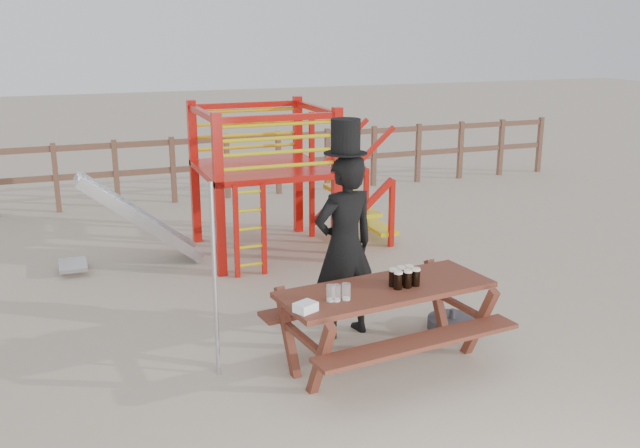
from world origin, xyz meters
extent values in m
plane|color=tan|center=(0.00, 0.00, 0.00)|extent=(60.00, 60.00, 0.00)
cube|color=brown|center=(0.00, 7.00, 1.10)|extent=(15.00, 0.06, 0.10)
cube|color=brown|center=(0.00, 7.00, 0.60)|extent=(15.00, 0.06, 0.10)
cube|color=brown|center=(-2.50, 7.00, 0.60)|extent=(0.09, 0.09, 1.20)
cube|color=brown|center=(-1.50, 7.00, 0.60)|extent=(0.09, 0.09, 1.20)
cube|color=brown|center=(-0.50, 7.00, 0.60)|extent=(0.09, 0.09, 1.20)
cube|color=brown|center=(0.50, 7.00, 0.60)|extent=(0.09, 0.09, 1.20)
cube|color=brown|center=(1.50, 7.00, 0.60)|extent=(0.09, 0.09, 1.20)
cube|color=brown|center=(2.50, 7.00, 0.60)|extent=(0.09, 0.09, 1.20)
cube|color=brown|center=(3.50, 7.00, 0.60)|extent=(0.09, 0.09, 1.20)
cube|color=brown|center=(4.50, 7.00, 0.60)|extent=(0.09, 0.09, 1.20)
cube|color=brown|center=(5.50, 7.00, 0.60)|extent=(0.09, 0.09, 1.20)
cube|color=brown|center=(6.50, 7.00, 0.60)|extent=(0.09, 0.09, 1.20)
cube|color=brown|center=(7.50, 7.00, 0.60)|extent=(0.09, 0.09, 1.20)
cube|color=red|center=(-0.60, 2.80, 1.05)|extent=(0.12, 0.12, 2.10)
cube|color=red|center=(1.00, 2.80, 1.05)|extent=(0.12, 0.12, 2.10)
cube|color=red|center=(-0.60, 4.40, 1.05)|extent=(0.12, 0.12, 2.10)
cube|color=red|center=(1.00, 4.40, 1.05)|extent=(0.12, 0.12, 2.10)
cube|color=red|center=(0.20, 3.60, 1.20)|extent=(1.72, 1.72, 0.08)
cube|color=red|center=(0.20, 2.80, 2.00)|extent=(1.60, 0.08, 0.08)
cube|color=red|center=(0.20, 4.40, 2.00)|extent=(1.60, 0.08, 0.08)
cube|color=red|center=(-0.60, 3.60, 2.00)|extent=(0.08, 1.60, 0.08)
cube|color=red|center=(1.00, 3.60, 2.00)|extent=(0.08, 1.60, 0.08)
cylinder|color=yellow|center=(0.20, 2.80, 1.38)|extent=(1.50, 0.05, 0.05)
cylinder|color=yellow|center=(0.20, 4.40, 1.38)|extent=(1.50, 0.05, 0.05)
cylinder|color=yellow|center=(0.20, 2.80, 1.56)|extent=(1.50, 0.05, 0.05)
cylinder|color=yellow|center=(0.20, 4.40, 1.56)|extent=(1.50, 0.05, 0.05)
cylinder|color=yellow|center=(0.20, 2.80, 1.74)|extent=(1.50, 0.05, 0.05)
cylinder|color=yellow|center=(0.20, 4.40, 1.74)|extent=(1.50, 0.05, 0.05)
cylinder|color=yellow|center=(0.20, 2.80, 1.92)|extent=(1.50, 0.05, 0.05)
cylinder|color=yellow|center=(0.20, 4.40, 1.92)|extent=(1.50, 0.05, 0.05)
cube|color=red|center=(-0.43, 2.65, 0.60)|extent=(0.06, 0.06, 1.20)
cube|color=red|center=(-0.07, 2.65, 0.60)|extent=(0.06, 0.06, 1.20)
cylinder|color=yellow|center=(-0.25, 2.65, 0.15)|extent=(0.36, 0.04, 0.04)
cylinder|color=yellow|center=(-0.25, 2.65, 0.39)|extent=(0.36, 0.04, 0.04)
cylinder|color=yellow|center=(-0.25, 2.65, 0.63)|extent=(0.36, 0.04, 0.04)
cylinder|color=yellow|center=(-0.25, 2.65, 0.87)|extent=(0.36, 0.04, 0.04)
cylinder|color=yellow|center=(-0.25, 2.65, 1.11)|extent=(0.36, 0.04, 0.04)
cube|color=yellow|center=(1.15, 3.60, 1.08)|extent=(0.30, 0.90, 0.06)
cube|color=yellow|center=(1.43, 3.60, 0.78)|extent=(0.30, 0.90, 0.06)
cube|color=yellow|center=(1.71, 3.60, 0.48)|extent=(0.30, 0.90, 0.06)
cube|color=yellow|center=(1.99, 3.60, 0.18)|extent=(0.30, 0.90, 0.06)
cube|color=red|center=(1.55, 3.15, 0.60)|extent=(0.95, 0.08, 0.86)
cube|color=red|center=(1.55, 4.05, 0.60)|extent=(0.95, 0.08, 0.86)
cube|color=#B8BBBF|center=(-1.50, 3.60, 0.62)|extent=(1.53, 0.55, 1.21)
cube|color=#B8BBBF|center=(-1.50, 3.33, 0.66)|extent=(1.58, 0.04, 1.28)
cube|color=#B8BBBF|center=(-1.50, 3.87, 0.66)|extent=(1.58, 0.04, 1.28)
cube|color=#B8BBBF|center=(-2.40, 3.60, 0.10)|extent=(0.35, 0.55, 0.05)
cube|color=brown|center=(0.27, -0.22, 0.76)|extent=(2.09, 0.99, 0.05)
cube|color=brown|center=(0.34, -0.77, 0.45)|extent=(2.04, 0.52, 0.04)
cube|color=brown|center=(0.21, 0.33, 0.45)|extent=(2.04, 0.52, 0.04)
cube|color=brown|center=(-0.58, -0.32, 0.36)|extent=(0.22, 1.21, 0.73)
cube|color=brown|center=(1.12, -0.12, 0.36)|extent=(0.22, 1.21, 0.73)
imported|color=black|center=(0.18, 0.56, 0.96)|extent=(0.77, 0.58, 1.91)
cube|color=#0D973F|center=(0.15, 0.71, 1.18)|extent=(0.08, 0.03, 0.45)
cylinder|color=black|center=(0.18, 0.56, 1.92)|extent=(0.43, 0.43, 0.01)
cylinder|color=black|center=(0.18, 0.56, 2.09)|extent=(0.29, 0.29, 0.33)
cube|color=white|center=(0.15, 0.71, 2.20)|extent=(0.15, 0.03, 0.04)
cylinder|color=#B2B2B7|center=(-1.26, 0.14, 0.91)|extent=(0.04, 0.04, 1.82)
cylinder|color=#333438|center=(1.31, 0.27, 0.06)|extent=(0.52, 0.52, 0.12)
cylinder|color=#333438|center=(1.31, 0.27, 0.17)|extent=(0.06, 0.06, 0.10)
cube|color=white|center=(-0.62, -0.51, 0.82)|extent=(0.22, 0.20, 0.08)
cylinder|color=black|center=(0.35, -0.30, 0.86)|extent=(0.08, 0.08, 0.15)
cylinder|color=beige|center=(0.35, -0.30, 0.94)|extent=(0.08, 0.08, 0.02)
cylinder|color=black|center=(0.45, -0.30, 0.86)|extent=(0.08, 0.08, 0.15)
cylinder|color=beige|center=(0.45, -0.30, 0.94)|extent=(0.08, 0.08, 0.02)
cylinder|color=black|center=(0.54, -0.28, 0.86)|extent=(0.08, 0.08, 0.15)
cylinder|color=beige|center=(0.54, -0.28, 0.94)|extent=(0.08, 0.08, 0.02)
cylinder|color=black|center=(0.34, -0.22, 0.86)|extent=(0.08, 0.08, 0.15)
cylinder|color=beige|center=(0.34, -0.22, 0.94)|extent=(0.08, 0.08, 0.02)
cylinder|color=black|center=(0.44, -0.19, 0.86)|extent=(0.08, 0.08, 0.15)
cylinder|color=beige|center=(0.44, -0.19, 0.94)|extent=(0.08, 0.08, 0.02)
cylinder|color=black|center=(0.52, -0.19, 0.86)|extent=(0.08, 0.08, 0.15)
cylinder|color=beige|center=(0.52, -0.19, 0.94)|extent=(0.08, 0.08, 0.02)
cylinder|color=silver|center=(-0.29, -0.38, 0.86)|extent=(0.08, 0.08, 0.15)
cylinder|color=beige|center=(-0.29, -0.38, 0.79)|extent=(0.07, 0.07, 0.02)
cylinder|color=silver|center=(-0.34, -0.36, 0.86)|extent=(0.08, 0.08, 0.15)
cylinder|color=beige|center=(-0.34, -0.36, 0.79)|extent=(0.07, 0.07, 0.02)
cylinder|color=silver|center=(-0.20, -0.38, 0.86)|extent=(0.08, 0.08, 0.15)
cylinder|color=beige|center=(-0.20, -0.38, 0.79)|extent=(0.07, 0.07, 0.02)
camera|label=1|loc=(-2.49, -5.80, 3.12)|focal=40.00mm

